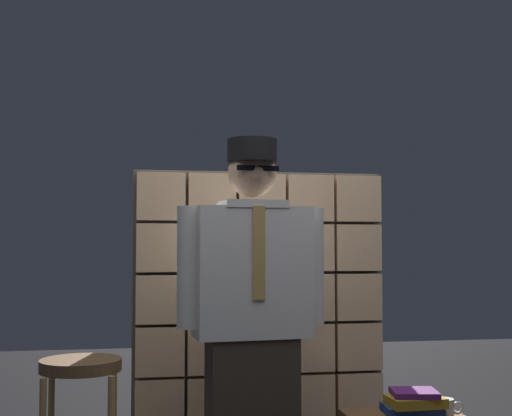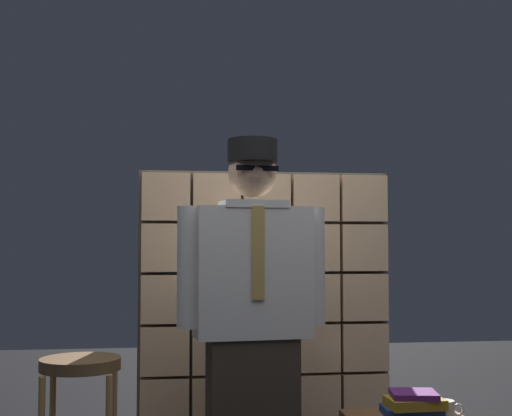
{
  "view_description": "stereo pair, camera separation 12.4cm",
  "coord_description": "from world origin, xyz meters",
  "px_view_note": "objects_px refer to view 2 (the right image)",
  "views": [
    {
      "loc": [
        -0.67,
        -2.63,
        1.28
      ],
      "look_at": [
        -0.15,
        0.45,
        1.45
      ],
      "focal_mm": 47.54,
      "sensor_mm": 36.0,
      "label": 1
    },
    {
      "loc": [
        -0.55,
        -2.65,
        1.28
      ],
      "look_at": [
        -0.15,
        0.45,
        1.45
      ],
      "focal_mm": 47.54,
      "sensor_mm": 36.0,
      "label": 2
    }
  ],
  "objects_px": {
    "bar_stool": "(80,407)",
    "coffee_mug": "(446,412)",
    "standing_person": "(252,321)",
    "book_stack": "(414,408)"
  },
  "relations": [
    {
      "from": "coffee_mug",
      "to": "standing_person",
      "type": "bearing_deg",
      "value": 156.6
    },
    {
      "from": "bar_stool",
      "to": "book_stack",
      "type": "relative_size",
      "value": 3.11
    },
    {
      "from": "standing_person",
      "to": "bar_stool",
      "type": "bearing_deg",
      "value": -173.34
    },
    {
      "from": "book_stack",
      "to": "standing_person",
      "type": "bearing_deg",
      "value": 151.98
    },
    {
      "from": "coffee_mug",
      "to": "book_stack",
      "type": "bearing_deg",
      "value": -178.78
    },
    {
      "from": "bar_stool",
      "to": "standing_person",
      "type": "bearing_deg",
      "value": 11.98
    },
    {
      "from": "bar_stool",
      "to": "coffee_mug",
      "type": "distance_m",
      "value": 1.55
    },
    {
      "from": "standing_person",
      "to": "bar_stool",
      "type": "xyz_separation_m",
      "value": [
        -0.76,
        -0.16,
        -0.33
      ]
    },
    {
      "from": "standing_person",
      "to": "book_stack",
      "type": "height_order",
      "value": "standing_person"
    },
    {
      "from": "book_stack",
      "to": "coffee_mug",
      "type": "relative_size",
      "value": 2.03
    }
  ]
}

